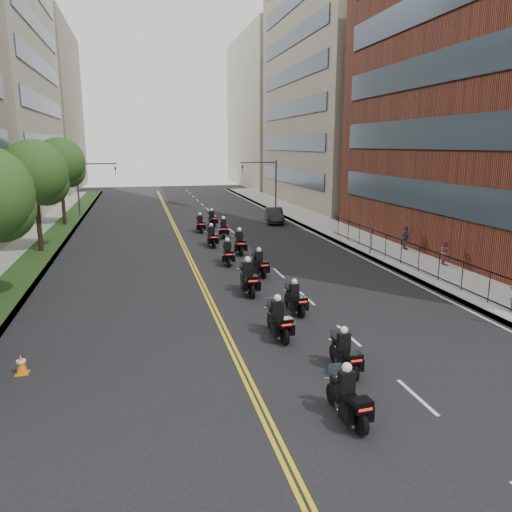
{
  "coord_description": "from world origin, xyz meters",
  "views": [
    {
      "loc": [
        -4.53,
        -12.02,
        7.29
      ],
      "look_at": [
        1.14,
        12.01,
        1.77
      ],
      "focal_mm": 35.0,
      "sensor_mm": 36.0,
      "label": 1
    }
  ],
  "objects": [
    {
      "name": "motorcycle_10",
      "position": [
        0.49,
        29.94,
        0.66
      ],
      "size": [
        0.51,
        2.25,
        1.67
      ],
      "rotation": [
        0.0,
        0.0,
        0.0
      ],
      "color": "black",
      "rests_on": "ground"
    },
    {
      "name": "motorcycle_1",
      "position": [
        1.76,
        2.05,
        0.61
      ],
      "size": [
        0.49,
        2.1,
        1.55
      ],
      "rotation": [
        0.0,
        0.0,
        0.02
      ],
      "color": "black",
      "rests_on": "ground"
    },
    {
      "name": "ground",
      "position": [
        0.0,
        0.0,
        0.0
      ],
      "size": [
        160.0,
        160.0,
        0.0
      ],
      "primitive_type": "plane",
      "color": "black",
      "rests_on": "ground"
    },
    {
      "name": "iron_fence",
      "position": [
        11.0,
        12.0,
        0.9
      ],
      "size": [
        0.05,
        28.0,
        1.5
      ],
      "color": "black",
      "rests_on": "sidewalk_right"
    },
    {
      "name": "traffic_cone",
      "position": [
        -8.5,
        4.35,
        0.33
      ],
      "size": [
        0.4,
        0.4,
        0.67
      ],
      "color": "orange",
      "rests_on": "ground"
    },
    {
      "name": "motorcycle_3",
      "position": [
        1.99,
        8.06,
        0.61
      ],
      "size": [
        0.58,
        2.08,
        1.53
      ],
      "rotation": [
        0.0,
        0.0,
        0.1
      ],
      "color": "black",
      "rests_on": "ground"
    },
    {
      "name": "sidewalk_left",
      "position": [
        -12.0,
        25.0,
        0.07
      ],
      "size": [
        4.0,
        90.0,
        0.15
      ],
      "primitive_type": "cube",
      "color": "gray",
      "rests_on": "ground"
    },
    {
      "name": "building_right_far",
      "position": [
        21.5,
        78.0,
        13.0
      ],
      "size": [
        15.0,
        28.0,
        26.0
      ],
      "primitive_type": "cube",
      "color": "gray",
      "rests_on": "ground"
    },
    {
      "name": "motorcycle_11",
      "position": [
        1.97,
        33.05,
        0.63
      ],
      "size": [
        0.61,
        2.17,
        1.6
      ],
      "rotation": [
        0.0,
        0.0,
        0.1
      ],
      "color": "black",
      "rests_on": "ground"
    },
    {
      "name": "parked_sedan",
      "position": [
        8.0,
        33.5,
        0.72
      ],
      "size": [
        2.21,
        4.54,
        1.43
      ],
      "primitive_type": "imported",
      "rotation": [
        0.0,
        0.0,
        -0.17
      ],
      "color": "black",
      "rests_on": "ground"
    },
    {
      "name": "motorcycle_9",
      "position": [
        1.99,
        26.92,
        0.68
      ],
      "size": [
        0.71,
        2.34,
        1.73
      ],
      "rotation": [
        0.0,
        0.0,
        -0.13
      ],
      "color": "black",
      "rests_on": "ground"
    },
    {
      "name": "motorcycle_4",
      "position": [
        0.6,
        11.38,
        0.74
      ],
      "size": [
        0.58,
        2.55,
        1.88
      ],
      "rotation": [
        0.0,
        0.0,
        0.01
      ],
      "color": "black",
      "rests_on": "ground"
    },
    {
      "name": "motorcycle_8",
      "position": [
        0.55,
        23.6,
        0.68
      ],
      "size": [
        0.55,
        2.33,
        1.72
      ],
      "rotation": [
        0.0,
        0.0,
        0.04
      ],
      "color": "black",
      "rests_on": "ground"
    },
    {
      "name": "pedestrian_b",
      "position": [
        13.5,
        14.16,
        0.91
      ],
      "size": [
        0.74,
        0.86,
        1.51
      ],
      "primitive_type": "imported",
      "rotation": [
        0.0,
        0.0,
        1.31
      ],
      "color": "brown",
      "rests_on": "sidewalk_right"
    },
    {
      "name": "street_trees",
      "position": [
        -11.05,
        18.61,
        5.13
      ],
      "size": [
        4.4,
        38.4,
        7.98
      ],
      "color": "black",
      "rests_on": "ground"
    },
    {
      "name": "pedestrian_c",
      "position": [
        13.43,
        18.77,
        0.98
      ],
      "size": [
        0.51,
        1.01,
        1.66
      ],
      "primitive_type": "imported",
      "rotation": [
        0.0,
        0.0,
        1.46
      ],
      "color": "#3F3F47",
      "rests_on": "sidewalk_right"
    },
    {
      "name": "traffic_signal_right",
      "position": [
        9.54,
        42.0,
        3.7
      ],
      "size": [
        4.09,
        0.2,
        5.6
      ],
      "color": "#3F3F44",
      "rests_on": "ground"
    },
    {
      "name": "motorcycle_0",
      "position": [
        0.67,
        -0.73,
        0.64
      ],
      "size": [
        0.59,
        2.21,
        1.63
      ],
      "rotation": [
        0.0,
        0.0,
        0.08
      ],
      "color": "black",
      "rests_on": "ground"
    },
    {
      "name": "building_right_tan",
      "position": [
        21.48,
        48.0,
        15.0
      ],
      "size": [
        15.11,
        28.0,
        30.0
      ],
      "color": "#7E705C",
      "rests_on": "ground"
    },
    {
      "name": "motorcycle_2",
      "position": [
        0.48,
        5.45,
        0.67
      ],
      "size": [
        0.58,
        2.3,
        1.7
      ],
      "rotation": [
        0.0,
        0.0,
        0.06
      ],
      "color": "black",
      "rests_on": "ground"
    },
    {
      "name": "grass_strip",
      "position": [
        -11.2,
        25.0,
        0.17
      ],
      "size": [
        2.0,
        90.0,
        0.04
      ],
      "primitive_type": "cube",
      "color": "#193A15",
      "rests_on": "sidewalk_left"
    },
    {
      "name": "sidewalk_right",
      "position": [
        12.0,
        25.0,
        0.07
      ],
      "size": [
        4.0,
        90.0,
        0.15
      ],
      "primitive_type": "cube",
      "color": "gray",
      "rests_on": "ground"
    },
    {
      "name": "building_left_far",
      "position": [
        -22.0,
        78.0,
        13.0
      ],
      "size": [
        16.0,
        28.0,
        26.0
      ],
      "primitive_type": "cube",
      "color": "#7E705C",
      "rests_on": "ground"
    },
    {
      "name": "traffic_signal_left",
      "position": [
        -9.54,
        42.0,
        3.7
      ],
      "size": [
        4.09,
        0.2,
        5.6
      ],
      "color": "#3F3F44",
      "rests_on": "ground"
    },
    {
      "name": "motorcycle_7",
      "position": [
        2.04,
        20.68,
        0.71
      ],
      "size": [
        0.62,
        2.45,
        1.81
      ],
      "rotation": [
        0.0,
        0.0,
        -0.07
      ],
      "color": "black",
      "rests_on": "ground"
    },
    {
      "name": "motorcycle_5",
      "position": [
        1.98,
        14.69,
        0.64
      ],
      "size": [
        0.59,
        2.19,
        1.62
      ],
      "rotation": [
        0.0,
        0.0,
        0.09
      ],
      "color": "black",
      "rests_on": "ground"
    },
    {
      "name": "motorcycle_6",
      "position": [
        0.69,
        17.8,
        0.66
      ],
      "size": [
        0.6,
        2.28,
        1.68
      ],
      "rotation": [
        0.0,
        0.0,
        -0.08
      ],
      "color": "black",
      "rests_on": "ground"
    }
  ]
}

